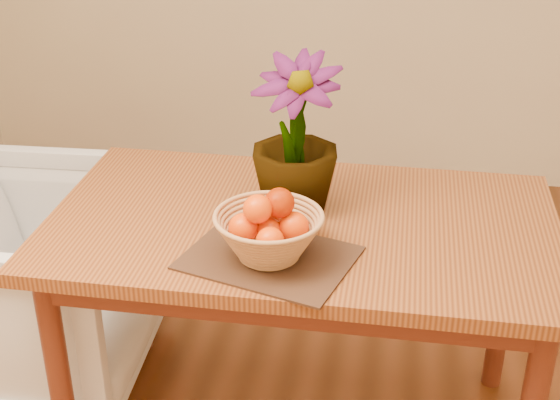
% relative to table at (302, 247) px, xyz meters
% --- Properties ---
extents(table, '(1.40, 0.80, 0.75)m').
position_rel_table_xyz_m(table, '(0.00, 0.00, 0.00)').
color(table, brown).
rests_on(table, floor).
extents(placemat, '(0.48, 0.41, 0.01)m').
position_rel_table_xyz_m(placemat, '(-0.05, -0.22, 0.09)').
color(placemat, '#3E2716').
rests_on(placemat, table).
extents(wicker_basket, '(0.28, 0.28, 0.11)m').
position_rel_table_xyz_m(wicker_basket, '(-0.05, -0.22, 0.15)').
color(wicker_basket, '#C28051').
rests_on(wicker_basket, placemat).
extents(orange_pile, '(0.20, 0.19, 0.14)m').
position_rel_table_xyz_m(orange_pile, '(-0.05, -0.22, 0.20)').
color(orange_pile, '#F75D04').
rests_on(orange_pile, wicker_basket).
extents(potted_plant, '(0.28, 0.28, 0.44)m').
position_rel_table_xyz_m(potted_plant, '(-0.03, 0.07, 0.31)').
color(potted_plant, '#204E16').
rests_on(potted_plant, table).
extents(armchair, '(0.75, 0.80, 0.79)m').
position_rel_table_xyz_m(armchair, '(-0.92, 0.12, -0.27)').
color(armchair, gray).
rests_on(armchair, floor).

